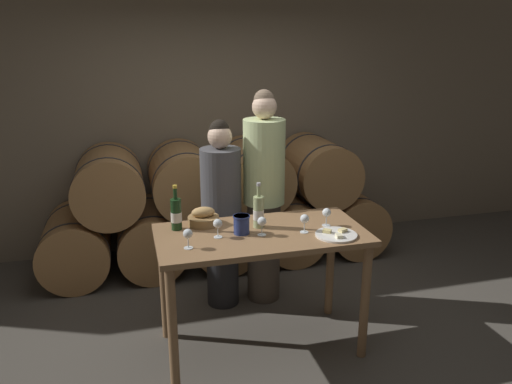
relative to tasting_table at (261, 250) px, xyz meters
name	(u,v)px	position (x,y,z in m)	size (l,w,h in m)	color
ground_plane	(261,345)	(0.00, 0.00, -0.78)	(10.00, 10.00, 0.00)	#4C473F
stone_wall_back	(207,99)	(0.00, 2.15, 0.82)	(10.00, 0.12, 3.20)	#7F705B
barrel_stack	(219,207)	(0.00, 1.58, -0.21)	(3.46, 0.89, 1.23)	#9E7042
tasting_table	(261,250)	(0.00, 0.00, 0.00)	(1.47, 0.74, 0.92)	olive
person_left	(221,214)	(-0.15, 0.71, 0.03)	(0.33, 0.33, 1.60)	#232326
person_right	(264,197)	(0.22, 0.71, 0.15)	(0.35, 0.35, 1.83)	#4C4238
wine_bottle_red	(176,214)	(-0.57, 0.21, 0.25)	(0.08, 0.08, 0.33)	#193819
wine_bottle_white	(259,212)	(0.01, 0.10, 0.25)	(0.08, 0.08, 0.33)	#ADBC7F
blue_crock	(242,224)	(-0.14, 0.01, 0.21)	(0.12, 0.12, 0.13)	navy
bread_basket	(203,218)	(-0.37, 0.25, 0.18)	(0.23, 0.23, 0.13)	olive
cheese_plate	(336,235)	(0.48, -0.20, 0.14)	(0.29, 0.29, 0.04)	white
wine_glass_far_left	(188,234)	(-0.53, -0.15, 0.23)	(0.06, 0.06, 0.13)	white
wine_glass_left	(218,224)	(-0.31, -0.02, 0.23)	(0.06, 0.06, 0.13)	white
wine_glass_center	(262,222)	(-0.01, -0.05, 0.23)	(0.06, 0.06, 0.13)	white
wine_glass_right	(305,220)	(0.29, -0.08, 0.23)	(0.06, 0.06, 0.13)	white
wine_glass_far_right	(327,213)	(0.49, 0.00, 0.23)	(0.06, 0.06, 0.13)	white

